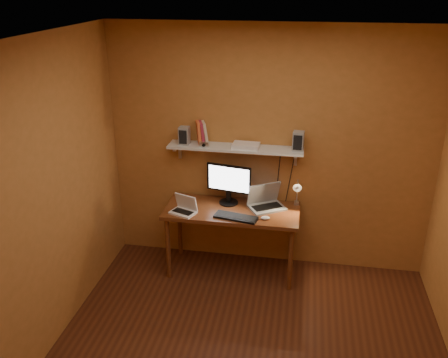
% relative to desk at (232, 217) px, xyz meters
% --- Properties ---
extents(room, '(3.44, 3.24, 2.64)m').
position_rel_desk_xyz_m(room, '(0.34, -1.28, 0.64)').
color(room, '#502614').
rests_on(room, ground).
extents(desk, '(1.40, 0.60, 0.75)m').
position_rel_desk_xyz_m(desk, '(0.00, 0.00, 0.00)').
color(desk, brown).
rests_on(desk, ground).
extents(wall_shelf, '(1.40, 0.25, 0.21)m').
position_rel_desk_xyz_m(wall_shelf, '(0.00, 0.19, 0.69)').
color(wall_shelf, silver).
rests_on(wall_shelf, room).
extents(monitor, '(0.48, 0.24, 0.43)m').
position_rel_desk_xyz_m(monitor, '(-0.06, 0.14, 0.33)').
color(monitor, black).
rests_on(monitor, desk).
extents(laptop, '(0.44, 0.40, 0.26)m').
position_rel_desk_xyz_m(laptop, '(0.34, 0.12, 0.15)').
color(laptop, gray).
rests_on(laptop, desk).
extents(netbook, '(0.30, 0.26, 0.19)m').
position_rel_desk_xyz_m(netbook, '(-0.47, -0.15, 0.14)').
color(netbook, white).
rests_on(netbook, desk).
extents(keyboard, '(0.46, 0.23, 0.02)m').
position_rel_desk_xyz_m(keyboard, '(0.07, -0.19, 0.10)').
color(keyboard, black).
rests_on(keyboard, desk).
extents(mouse, '(0.10, 0.08, 0.03)m').
position_rel_desk_xyz_m(mouse, '(0.36, -0.16, 0.10)').
color(mouse, white).
rests_on(mouse, desk).
extents(desk_lamp, '(0.09, 0.23, 0.38)m').
position_rel_desk_xyz_m(desk_lamp, '(0.66, 0.13, 0.29)').
color(desk_lamp, silver).
rests_on(desk_lamp, desk).
extents(speaker_left, '(0.11, 0.11, 0.19)m').
position_rel_desk_xyz_m(speaker_left, '(-0.53, 0.18, 0.80)').
color(speaker_left, gray).
rests_on(speaker_left, wall_shelf).
extents(speaker_right, '(0.12, 0.12, 0.20)m').
position_rel_desk_xyz_m(speaker_right, '(0.64, 0.19, 0.81)').
color(speaker_right, gray).
rests_on(speaker_right, wall_shelf).
extents(books, '(0.17, 0.17, 0.24)m').
position_rel_desk_xyz_m(books, '(-0.35, 0.21, 0.83)').
color(books, orange).
rests_on(books, wall_shelf).
extents(shelf_camera, '(0.09, 0.04, 0.06)m').
position_rel_desk_xyz_m(shelf_camera, '(-0.31, 0.12, 0.74)').
color(shelf_camera, silver).
rests_on(shelf_camera, wall_shelf).
extents(router, '(0.28, 0.19, 0.05)m').
position_rel_desk_xyz_m(router, '(0.11, 0.18, 0.73)').
color(router, white).
rests_on(router, wall_shelf).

